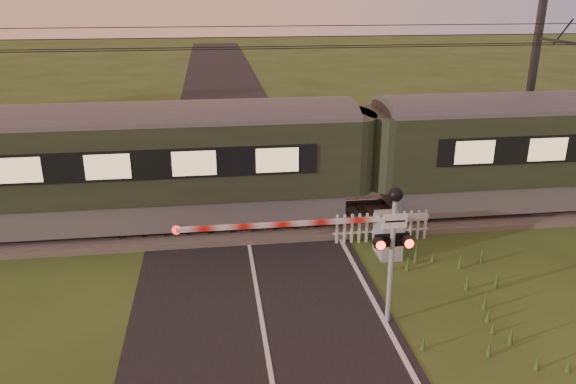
{
  "coord_description": "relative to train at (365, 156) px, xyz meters",
  "views": [
    {
      "loc": [
        -0.9,
        -10.16,
        7.12
      ],
      "look_at": [
        0.93,
        3.2,
        2.21
      ],
      "focal_mm": 35.0,
      "sensor_mm": 36.0,
      "label": 1
    }
  ],
  "objects": [
    {
      "name": "picket_fence",
      "position": [
        0.05,
        -1.89,
        -1.64
      ],
      "size": [
        2.93,
        0.08,
        0.92
      ],
      "color": "silver",
      "rests_on": "ground"
    },
    {
      "name": "crossing_signal",
      "position": [
        -1.06,
        -6.11,
        0.12
      ],
      "size": [
        0.82,
        0.35,
        3.24
      ],
      "color": "gray",
      "rests_on": "ground"
    },
    {
      "name": "catenary_mast",
      "position": [
        6.69,
        2.23,
        1.46
      ],
      "size": [
        0.22,
        2.46,
        6.86
      ],
      "color": "#2D2D30",
      "rests_on": "ground"
    },
    {
      "name": "boom_gate",
      "position": [
        -0.34,
        -2.81,
        -1.44
      ],
      "size": [
        7.03,
        0.93,
        1.23
      ],
      "color": "gray",
      "rests_on": "ground"
    },
    {
      "name": "ground",
      "position": [
        -3.87,
        -6.5,
        -2.11
      ],
      "size": [
        160.0,
        160.0,
        0.0
      ],
      "primitive_type": "plane",
      "color": "#2D3F18",
      "rests_on": "ground"
    },
    {
      "name": "train",
      "position": [
        0.0,
        0.0,
        0.0
      ],
      "size": [
        39.23,
        2.7,
        3.65
      ],
      "color": "slate",
      "rests_on": "ground"
    },
    {
      "name": "overhead_wires",
      "position": [
        -3.87,
        0.0,
        3.61
      ],
      "size": [
        120.0,
        0.62,
        0.62
      ],
      "color": "black",
      "rests_on": "ground"
    },
    {
      "name": "track_bed",
      "position": [
        -3.87,
        0.0,
        -2.05
      ],
      "size": [
        140.0,
        3.4,
        0.39
      ],
      "color": "#47423D",
      "rests_on": "ground"
    },
    {
      "name": "road",
      "position": [
        -3.86,
        -6.73,
        -2.1
      ],
      "size": [
        6.0,
        140.0,
        0.03
      ],
      "color": "black",
      "rests_on": "ground"
    }
  ]
}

